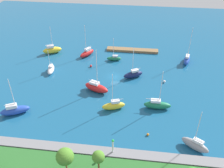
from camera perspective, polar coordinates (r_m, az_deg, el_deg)
The scene contains 20 objects.
water at distance 81.39m, azimuth 0.58°, elevation 1.68°, with size 160.00×160.00×0.00m, color #19567F.
pier_dock at distance 97.93m, azimuth 4.73°, elevation 7.82°, with size 19.98×2.82×0.87m, color olive.
breakwater at distance 56.44m, azimuth -3.48°, elevation -15.51°, with size 67.88×2.54×1.49m, color gray.
harbor_beacon at distance 53.87m, azimuth 0.20°, elevation -13.91°, with size 0.56×0.56×3.73m.
park_tree_mideast at distance 51.16m, azimuth -10.84°, elevation -16.17°, with size 3.59×3.59×5.34m.
park_tree_west at distance 50.13m, azimuth -3.18°, elevation -16.51°, with size 2.57×2.57×5.03m.
sailboat_yellow_center_basin at distance 98.42m, azimuth -13.66°, elevation 7.69°, with size 7.47×5.45×10.69m.
sailboat_red_along_channel at distance 74.10m, azimuth -3.64°, elevation -0.77°, with size 8.22×5.31×13.87m.
sailboat_blue_near_pier at distance 70.66m, azimuth -21.56°, elevation -5.61°, with size 7.83×5.46×10.99m.
sailboat_green_east_end at distance 68.73m, azimuth 10.42°, elevation -4.72°, with size 7.42×2.38×11.82m.
sailboat_navy_far_north at distance 80.79m, azimuth 4.93°, elevation 2.26°, with size 6.90×5.19×10.55m.
sailboat_white_lone_south at distance 86.07m, azimuth -13.93°, elevation 3.31°, with size 2.80×5.90×8.35m.
sailboat_gray_far_south at distance 60.09m, azimuth 18.66°, elevation -13.13°, with size 6.42×5.04×10.68m.
sailboat_yellow_outer_mooring at distance 67.34m, azimuth 0.39°, elevation -4.98°, with size 6.63×3.80×11.21m.
sailboat_red_inner_mooring at distance 94.15m, azimuth -5.79°, elevation 7.18°, with size 5.44×6.99×12.15m.
sailboat_blue_mid_basin at distance 93.00m, azimuth 16.94°, elevation 5.52°, with size 3.48×7.32×13.14m.
sailboat_green_off_beacon at distance 90.70m, azimuth 0.50°, elevation 5.98°, with size 5.42×2.29×8.64m.
mooring_buoy_red at distance 86.98m, azimuth -4.91°, elevation 4.18°, with size 0.84×0.84×0.84m, color red.
mooring_buoy_white at distance 80.03m, azimuth 12.00°, elevation 0.57°, with size 0.84×0.84×0.84m, color white.
mooring_buoy_orange at distance 61.21m, azimuth 8.29°, elevation -11.48°, with size 0.61×0.61×0.61m, color orange.
Camera 1 is at (-7.91, 68.19, 43.73)m, focal length 39.55 mm.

